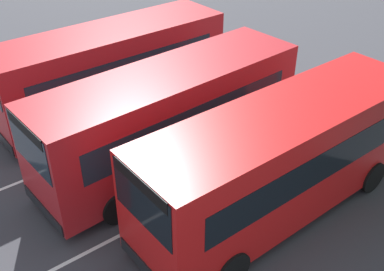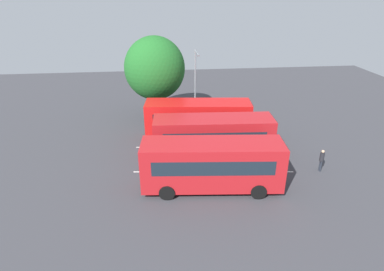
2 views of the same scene
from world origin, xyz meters
name	(u,v)px [view 1 (image 1 of 2)]	position (x,y,z in m)	size (l,w,h in m)	color
ground_plane	(176,158)	(0.00, 0.00, 0.00)	(61.78, 61.78, 0.00)	#38383D
bus_far_left	(112,68)	(-0.48, -4.12, 1.87)	(9.36, 3.35, 3.40)	#AD191E
bus_center_left	(170,116)	(0.32, 0.12, 1.87)	(9.31, 3.09, 3.40)	#AD191E
bus_center_right	(282,158)	(-0.37, 3.98, 1.87)	(9.38, 3.45, 3.40)	red
lane_stripe_outer_left	(139,135)	(0.00, -2.03, 0.00)	(11.81, 0.12, 0.01)	silver
lane_stripe_inner_left	(219,184)	(0.00, 2.03, 0.00)	(11.81, 0.12, 0.01)	silver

